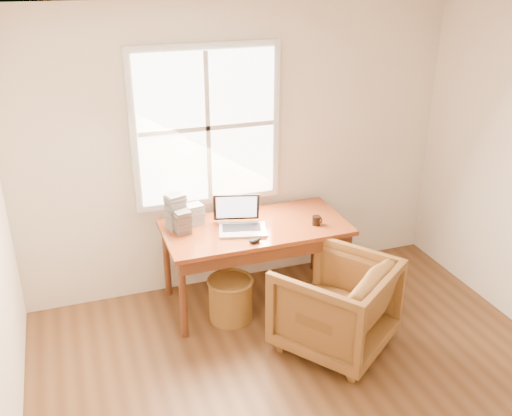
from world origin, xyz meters
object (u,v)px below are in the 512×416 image
Objects in this scene: wicker_stool at (231,299)px; coffee_mug at (316,221)px; armchair at (335,304)px; desk at (256,228)px; laptop at (242,214)px; cd_stack_a at (178,209)px.

wicker_stool is 1.01m from coffee_mug.
wicker_stool is (-0.67, 0.63, -0.19)m from armchair.
laptop is at bearing -152.99° from desk.
armchair is 2.90× the size of cd_stack_a.
desk is at bearing 156.99° from coffee_mug.
laptop is 1.60× the size of cd_stack_a.
coffee_mug reaches higher than desk.
wicker_stool is 4.55× the size of coffee_mug.
wicker_stool is 0.90m from cd_stack_a.
desk is 0.69m from cd_stack_a.
cd_stack_a is at bearing 154.66° from coffee_mug.
armchair is 1.56m from cd_stack_a.
desk is 0.24m from laptop.
cd_stack_a is (-0.48, 0.32, -0.02)m from laptop.
cd_stack_a reaches higher than desk.
wicker_stool is at bearing -144.58° from desk.
desk is 1.92× the size of armchair.
armchair is 0.94m from wicker_stool.
cd_stack_a is (-1.13, 0.41, 0.10)m from coffee_mug.
armchair is at bearing -47.63° from cd_stack_a.
desk is 4.28× the size of wicker_stool.
wicker_stool is at bearing -123.19° from laptop.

